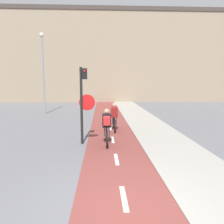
{
  "coord_description": "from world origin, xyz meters",
  "views": [
    {
      "loc": [
        -0.49,
        -4.09,
        2.63
      ],
      "look_at": [
        0.0,
        6.16,
        1.2
      ],
      "focal_mm": 35.0,
      "sensor_mm": 36.0,
      "label": 1
    }
  ],
  "objects_px": {
    "street_lamp_far": "(43,65)",
    "cyclist_near": "(107,128)",
    "traffic_light_pole": "(83,97)",
    "cyclist_far": "(114,118)"
  },
  "relations": [
    {
      "from": "cyclist_far",
      "to": "traffic_light_pole",
      "type": "bearing_deg",
      "value": -121.02
    },
    {
      "from": "street_lamp_far",
      "to": "cyclist_near",
      "type": "bearing_deg",
      "value": -61.88
    },
    {
      "from": "traffic_light_pole",
      "to": "cyclist_far",
      "type": "distance_m",
      "value": 3.08
    },
    {
      "from": "traffic_light_pole",
      "to": "cyclist_near",
      "type": "height_order",
      "value": "traffic_light_pole"
    },
    {
      "from": "cyclist_far",
      "to": "cyclist_near",
      "type": "bearing_deg",
      "value": -100.32
    },
    {
      "from": "traffic_light_pole",
      "to": "street_lamp_far",
      "type": "relative_size",
      "value": 0.5
    },
    {
      "from": "cyclist_far",
      "to": "street_lamp_far",
      "type": "bearing_deg",
      "value": 129.14
    },
    {
      "from": "traffic_light_pole",
      "to": "cyclist_near",
      "type": "xyz_separation_m",
      "value": [
        0.96,
        -0.19,
        -1.27
      ]
    },
    {
      "from": "traffic_light_pole",
      "to": "cyclist_far",
      "type": "bearing_deg",
      "value": 58.98
    },
    {
      "from": "cyclist_near",
      "to": "cyclist_far",
      "type": "height_order",
      "value": "cyclist_near"
    }
  ]
}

